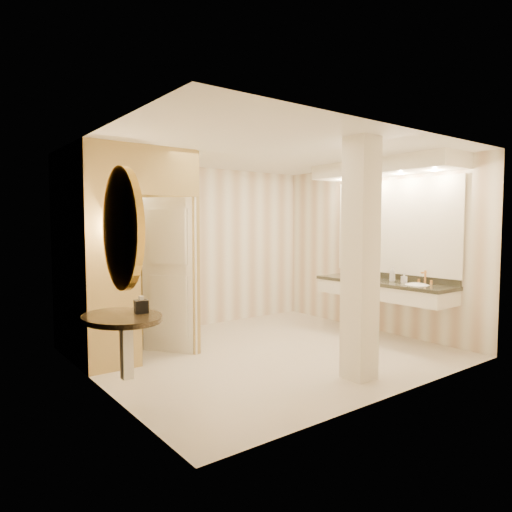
% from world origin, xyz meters
% --- Properties ---
extents(floor, '(4.50, 4.50, 0.00)m').
position_xyz_m(floor, '(0.00, 0.00, 0.00)').
color(floor, beige).
rests_on(floor, ground).
extents(ceiling, '(4.50, 4.50, 0.00)m').
position_xyz_m(ceiling, '(0.00, 0.00, 2.70)').
color(ceiling, white).
rests_on(ceiling, wall_back).
extents(wall_back, '(4.50, 0.02, 2.70)m').
position_xyz_m(wall_back, '(0.00, 2.00, 1.35)').
color(wall_back, white).
rests_on(wall_back, floor).
extents(wall_front, '(4.50, 0.02, 2.70)m').
position_xyz_m(wall_front, '(0.00, -2.00, 1.35)').
color(wall_front, white).
rests_on(wall_front, floor).
extents(wall_left, '(0.02, 4.00, 2.70)m').
position_xyz_m(wall_left, '(-2.25, 0.00, 1.35)').
color(wall_left, white).
rests_on(wall_left, floor).
extents(wall_right, '(0.02, 4.00, 2.70)m').
position_xyz_m(wall_right, '(2.25, 0.00, 1.35)').
color(wall_right, white).
rests_on(wall_right, floor).
extents(toilet_closet, '(1.50, 1.55, 2.70)m').
position_xyz_m(toilet_closet, '(-1.13, 0.96, 1.39)').
color(toilet_closet, tan).
rests_on(toilet_closet, floor).
extents(wall_sconce, '(0.14, 0.14, 0.42)m').
position_xyz_m(wall_sconce, '(-1.93, 0.43, 1.73)').
color(wall_sconce, '#D89145').
rests_on(wall_sconce, toilet_closet).
extents(vanity, '(0.75, 2.39, 2.09)m').
position_xyz_m(vanity, '(1.98, -0.40, 1.63)').
color(vanity, white).
rests_on(vanity, floor).
extents(console_shelf, '(0.91, 0.91, 1.90)m').
position_xyz_m(console_shelf, '(-2.21, -0.57, 1.34)').
color(console_shelf, black).
rests_on(console_shelf, floor).
extents(pillar, '(0.31, 0.31, 2.70)m').
position_xyz_m(pillar, '(0.19, -1.42, 1.35)').
color(pillar, white).
rests_on(pillar, floor).
extents(tissue_box, '(0.15, 0.15, 0.12)m').
position_xyz_m(tissue_box, '(-2.03, -0.57, 0.94)').
color(tissue_box, black).
rests_on(tissue_box, console_shelf).
extents(toilet, '(0.43, 0.70, 0.69)m').
position_xyz_m(toilet, '(-1.74, 1.33, 0.34)').
color(toilet, white).
rests_on(toilet, floor).
extents(soap_bottle_a, '(0.08, 0.08, 0.15)m').
position_xyz_m(soap_bottle_a, '(1.97, -0.76, 0.95)').
color(soap_bottle_a, beige).
rests_on(soap_bottle_a, vanity).
extents(soap_bottle_b, '(0.13, 0.13, 0.13)m').
position_xyz_m(soap_bottle_b, '(1.95, 0.01, 0.94)').
color(soap_bottle_b, silver).
rests_on(soap_bottle_b, vanity).
extents(soap_bottle_c, '(0.11, 0.11, 0.23)m').
position_xyz_m(soap_bottle_c, '(1.96, -0.56, 0.99)').
color(soap_bottle_c, '#C6B28C').
rests_on(soap_bottle_c, vanity).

